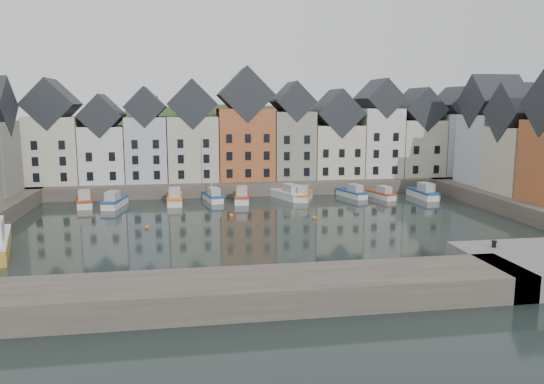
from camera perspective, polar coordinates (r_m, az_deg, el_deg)
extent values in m
plane|color=black|center=(59.59, 0.10, -4.12)|extent=(260.00, 260.00, 0.00)
cube|color=#474036|center=(88.62, -3.06, 1.00)|extent=(90.00, 16.00, 2.00)
cube|color=#474036|center=(37.46, -9.72, -10.92)|extent=(50.00, 6.00, 2.00)
ellipsoid|color=#27361B|center=(117.96, -4.37, -6.34)|extent=(153.60, 70.40, 64.00)
sphere|color=black|center=(108.31, -11.72, 6.44)|extent=(5.77, 5.77, 5.77)
sphere|color=black|center=(122.94, 6.98, 6.62)|extent=(5.27, 5.27, 5.27)
sphere|color=black|center=(118.92, 11.11, 6.31)|extent=(5.07, 5.07, 5.07)
sphere|color=black|center=(114.99, 2.65, 6.34)|extent=(5.01, 5.01, 5.01)
sphere|color=black|center=(117.45, -23.26, 5.05)|extent=(3.94, 3.94, 3.94)
sphere|color=black|center=(123.48, 8.60, 6.56)|extent=(5.21, 5.21, 5.21)
sphere|color=black|center=(116.50, -3.66, 6.62)|extent=(5.45, 5.45, 5.45)
sphere|color=black|center=(115.77, 14.90, 5.75)|extent=(4.49, 4.49, 4.49)
cube|color=beige|center=(87.69, -22.31, 4.19)|extent=(7.67, 8.00, 10.07)
cube|color=black|center=(87.41, -22.59, 8.72)|extent=(7.67, 8.16, 7.67)
cube|color=silver|center=(86.40, -17.57, 3.90)|extent=(6.56, 8.00, 8.61)
cube|color=black|center=(86.08, -17.77, 7.83)|extent=(6.56, 8.16, 6.56)
cube|color=#B3BBC6|center=(85.65, -13.26, 4.51)|extent=(6.20, 8.00, 10.02)
cube|color=black|center=(85.37, -13.42, 8.89)|extent=(6.20, 8.16, 6.20)
cube|color=#BCB59F|center=(85.45, -8.49, 4.67)|extent=(7.70, 8.00, 10.08)
cube|color=black|center=(85.17, -8.60, 9.33)|extent=(7.70, 8.16, 7.70)
cube|color=#A95830|center=(85.92, -2.91, 5.19)|extent=(8.69, 8.00, 11.28)
cube|color=black|center=(85.71, -2.95, 10.39)|extent=(8.69, 8.16, 8.69)
cube|color=gray|center=(87.13, 2.16, 5.09)|extent=(6.43, 8.00, 10.78)
cube|color=black|center=(86.89, 2.19, 9.68)|extent=(6.43, 8.16, 6.43)
cube|color=beige|center=(88.95, 6.78, 4.40)|extent=(7.88, 8.00, 8.56)
cube|color=black|center=(88.64, 6.86, 8.41)|extent=(7.88, 8.16, 7.88)
cube|color=silver|center=(91.15, 11.26, 5.26)|extent=(6.50, 8.00, 11.27)
cube|color=black|center=(90.94, 11.40, 9.82)|extent=(6.50, 8.16, 6.50)
cube|color=beige|center=(93.90, 15.26, 4.63)|extent=(7.23, 8.00, 9.32)
cube|color=black|center=(93.62, 15.43, 8.56)|extent=(7.23, 8.16, 7.23)
cube|color=silver|center=(96.90, 18.98, 4.88)|extent=(6.18, 8.00, 10.32)
cube|color=black|center=(96.67, 19.19, 8.84)|extent=(6.18, 8.16, 6.18)
cube|color=#B3BBC6|center=(86.62, 22.47, 4.23)|extent=(7.47, 8.00, 10.38)
cube|color=black|center=(86.36, 22.77, 8.97)|extent=(7.62, 8.00, 8.00)
cube|color=#BCB59F|center=(80.01, 25.43, 3.12)|extent=(8.14, 8.00, 8.89)
cube|color=black|center=(79.67, 25.76, 7.71)|extent=(8.30, 8.00, 8.00)
sphere|color=orange|center=(66.82, -4.41, -2.53)|extent=(0.50, 0.50, 0.50)
sphere|color=orange|center=(65.52, 4.58, -2.77)|extent=(0.50, 0.50, 0.50)
sphere|color=orange|center=(61.88, -13.29, -3.72)|extent=(0.50, 0.50, 0.50)
cube|color=silver|center=(78.08, -19.48, -1.14)|extent=(2.99, 6.71, 1.19)
cube|color=#A73917|center=(77.97, -19.51, -0.67)|extent=(3.12, 6.86, 0.27)
cube|color=#A0A6A8|center=(76.91, -19.54, -0.31)|extent=(1.92, 2.81, 1.30)
cube|color=silver|center=(76.24, -16.53, -1.24)|extent=(3.00, 6.59, 1.17)
cube|color=navy|center=(76.13, -16.55, -0.77)|extent=(3.13, 6.74, 0.26)
cube|color=#A0A6A8|center=(75.13, -16.79, -0.42)|extent=(1.91, 2.77, 1.27)
cube|color=silver|center=(76.60, -10.39, -0.94)|extent=(2.01, 6.67, 1.22)
cube|color=orange|center=(76.48, -10.40, -0.45)|extent=(2.12, 6.80, 0.28)
cube|color=#A0A6A8|center=(75.39, -10.43, -0.08)|extent=(1.56, 2.67, 1.33)
cube|color=silver|center=(77.79, -6.41, -0.72)|extent=(2.87, 6.07, 1.07)
cube|color=navy|center=(77.69, -6.42, -0.30)|extent=(2.99, 6.20, 0.24)
cube|color=#A0A6A8|center=(76.76, -6.26, 0.03)|extent=(1.80, 2.56, 1.17)
cylinder|color=silver|center=(77.59, -6.59, 3.35)|extent=(0.14, 0.14, 10.70)
cube|color=silver|center=(76.95, -3.23, -0.76)|extent=(2.75, 6.71, 1.19)
cube|color=#A73917|center=(76.84, -3.23, -0.28)|extent=(2.87, 6.85, 0.27)
cube|color=#A0A6A8|center=(75.77, -3.25, 0.08)|extent=(1.83, 2.78, 1.30)
cube|color=silver|center=(79.02, 1.66, -0.47)|extent=(4.18, 6.89, 1.21)
cube|color=silver|center=(78.91, 1.66, 0.00)|extent=(4.33, 7.05, 0.28)
cube|color=#A0A6A8|center=(77.97, 2.04, 0.38)|extent=(2.37, 3.02, 1.32)
cube|color=silver|center=(78.73, 3.48, -0.55)|extent=(3.80, 6.29, 1.11)
cube|color=orange|center=(78.63, 3.48, -0.12)|extent=(3.93, 6.44, 0.25)
cube|color=#A0A6A8|center=(77.65, 3.40, 0.22)|extent=(2.16, 2.75, 1.21)
cube|color=silver|center=(81.41, 8.55, -0.32)|extent=(3.43, 6.04, 1.06)
cube|color=navy|center=(81.31, 8.56, 0.08)|extent=(3.56, 6.18, 0.24)
cube|color=#A0A6A8|center=(80.53, 8.93, 0.40)|extent=(2.00, 2.62, 1.16)
cube|color=silver|center=(81.37, 11.63, -0.43)|extent=(2.98, 5.62, 0.99)
cube|color=#A73917|center=(81.28, 11.64, -0.05)|extent=(3.09, 5.75, 0.22)
cube|color=#A0A6A8|center=(80.56, 11.99, 0.24)|extent=(1.78, 2.41, 1.08)
cube|color=silver|center=(83.07, 15.88, -0.34)|extent=(2.42, 6.88, 1.24)
cube|color=navy|center=(82.96, 15.90, 0.12)|extent=(2.54, 7.02, 0.28)
cube|color=#A0A6A8|center=(81.98, 16.26, 0.48)|extent=(1.73, 2.80, 1.35)
cylinder|color=black|center=(48.72, 22.78, -5.21)|extent=(0.36, 0.36, 0.50)
cylinder|color=black|center=(48.65, 22.80, -4.91)|extent=(0.48, 0.48, 0.08)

